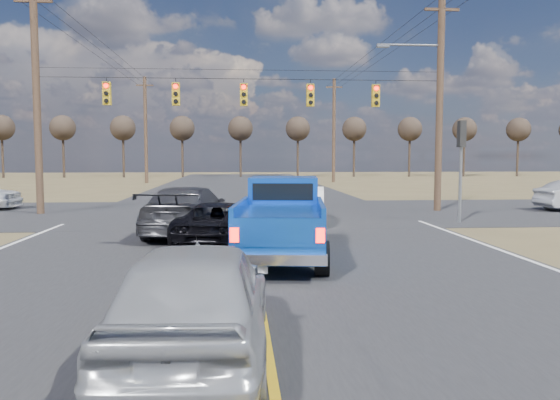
{
  "coord_description": "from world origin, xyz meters",
  "views": [
    {
      "loc": [
        -0.25,
        -6.72,
        2.57
      ],
      "look_at": [
        0.75,
        6.43,
        1.5
      ],
      "focal_mm": 35.0,
      "sensor_mm": 36.0,
      "label": 1
    }
  ],
  "objects": [
    {
      "name": "ground",
      "position": [
        0.0,
        0.0,
        0.0
      ],
      "size": [
        160.0,
        160.0,
        0.0
      ],
      "primitive_type": "plane",
      "color": "brown",
      "rests_on": "ground"
    },
    {
      "name": "road_main",
      "position": [
        0.0,
        10.0,
        0.0
      ],
      "size": [
        14.0,
        120.0,
        0.02
      ],
      "primitive_type": "cube",
      "color": "#28282B",
      "rests_on": "ground"
    },
    {
      "name": "road_cross",
      "position": [
        0.0,
        18.0,
        0.0
      ],
      "size": [
        120.0,
        12.0,
        0.02
      ],
      "primitive_type": "cube",
      "color": "#28282B",
      "rests_on": "ground"
    },
    {
      "name": "signal_gantry",
      "position": [
        0.5,
        17.79,
        5.06
      ],
      "size": [
        19.6,
        4.83,
        10.0
      ],
      "color": "#473323",
      "rests_on": "ground"
    },
    {
      "name": "utility_poles",
      "position": [
        0.0,
        17.0,
        5.23
      ],
      "size": [
        19.6,
        58.32,
        10.0
      ],
      "color": "#473323",
      "rests_on": "ground"
    },
    {
      "name": "treeline",
      "position": [
        0.0,
        26.96,
        5.7
      ],
      "size": [
        87.0,
        117.8,
        7.4
      ],
      "color": "#33261C",
      "rests_on": "ground"
    },
    {
      "name": "pickup_truck",
      "position": [
        0.82,
        6.67,
        0.97
      ],
      "size": [
        2.61,
        5.52,
        2.0
      ],
      "rotation": [
        0.0,
        0.0,
        -0.11
      ],
      "color": "black",
      "rests_on": "ground"
    },
    {
      "name": "silver_suv",
      "position": [
        -0.8,
        0.14,
        0.78
      ],
      "size": [
        2.04,
        4.64,
        1.55
      ],
      "primitive_type": "imported",
      "rotation": [
        0.0,
        0.0,
        3.09
      ],
      "color": "#A4A6AC",
      "rests_on": "ground"
    },
    {
      "name": "black_suv",
      "position": [
        -0.8,
        9.19,
        0.62
      ],
      "size": [
        2.75,
        4.72,
        1.24
      ],
      "primitive_type": "imported",
      "rotation": [
        0.0,
        0.0,
        2.98
      ],
      "color": "black",
      "rests_on": "ground"
    },
    {
      "name": "white_car_queue",
      "position": [
        2.24,
        13.9,
        0.71
      ],
      "size": [
        2.1,
        4.46,
        1.41
      ],
      "primitive_type": "imported",
      "rotation": [
        0.0,
        0.0,
        3.0
      ],
      "color": "silver",
      "rests_on": "ground"
    },
    {
      "name": "dgrey_car_queue",
      "position": [
        -1.89,
        11.16,
        0.79
      ],
      "size": [
        2.98,
        5.71,
        1.58
      ],
      "primitive_type": "imported",
      "rotation": [
        0.0,
        0.0,
        3.0
      ],
      "color": "#333338",
      "rests_on": "ground"
    }
  ]
}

